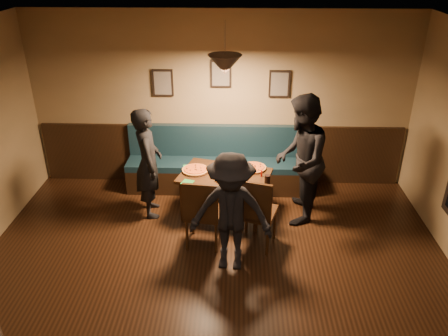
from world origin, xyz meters
The scene contains 22 objects.
ceiling centered at (0.00, 0.00, 2.80)m, with size 7.00×7.00×0.00m, color silver.
wall_back centered at (0.00, 3.50, 1.40)m, with size 6.00×6.00×0.00m, color #8C704F.
wainscot centered at (0.00, 3.47, 0.50)m, with size 5.88×0.06×1.00m, color black.
booth_bench centered at (0.00, 3.20, 0.50)m, with size 3.00×0.60×1.00m, color #0F232D, non-canonical shape.
picture_left centered at (-0.90, 3.47, 1.70)m, with size 0.32×0.04×0.42m, color black.
picture_center centered at (0.00, 3.47, 1.85)m, with size 0.32×0.04×0.42m, color black.
picture_right centered at (0.90, 3.47, 1.70)m, with size 0.32×0.04×0.42m, color black.
pendant_lamp centered at (0.10, 2.41, 2.25)m, with size 0.44×0.44×0.25m, color black.
dining_table centered at (0.10, 2.41, 0.33)m, with size 1.25×0.80×0.67m, color black.
chair_near_left centered at (-0.16, 1.68, 0.51)m, with size 0.45×0.45×1.01m, color black, non-canonical shape.
chair_near_right centered at (0.54, 1.68, 0.52)m, with size 0.46×0.46×1.04m, color #32160E, non-canonical shape.
diner_left centered at (-1.00, 2.43, 0.82)m, with size 0.60×0.39×1.64m, color black.
diner_right centered at (1.15, 2.36, 0.94)m, with size 0.91×0.71×1.87m, color black.
diner_front centered at (0.20, 1.22, 0.77)m, with size 1.00×0.57×1.54m, color black.
pizza_a centered at (-0.34, 2.49, 0.69)m, with size 0.39×0.39×0.04m, color #C47D24.
pizza_b centered at (0.12, 2.26, 0.69)m, with size 0.32×0.32×0.04m, color #C18124.
pizza_c centered at (0.51, 2.60, 0.69)m, with size 0.37×0.37×0.04m, color #D25E27.
soda_glass centered at (0.68, 2.08, 0.75)m, with size 0.08×0.08×0.17m, color black.
tabasco_bottle centered at (0.62, 2.36, 0.73)m, with size 0.03×0.03×0.11m, color #A50D05.
napkin_a centered at (-0.46, 2.62, 0.67)m, with size 0.14×0.14×0.01m, color #217F3E.
napkin_b centered at (-0.41, 2.15, 0.67)m, with size 0.15×0.15×0.01m, color #1F752A.
cutlery_set centered at (0.03, 2.05, 0.67)m, with size 0.02×0.20×0.00m, color #BAB9BE.
Camera 1 is at (0.27, -3.27, 3.64)m, focal length 35.91 mm.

